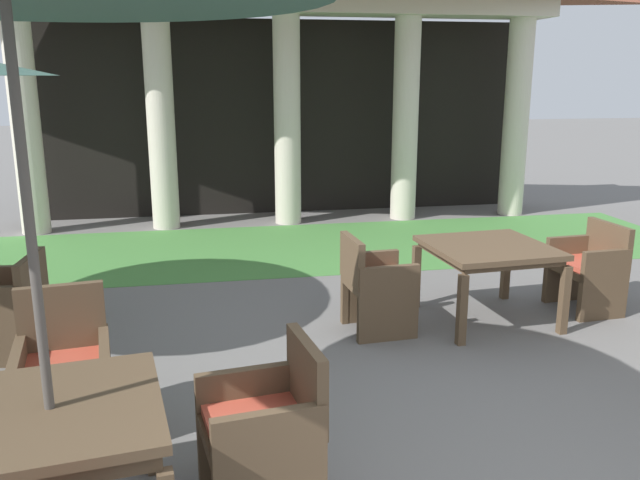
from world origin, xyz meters
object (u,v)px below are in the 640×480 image
patio_chair_near_foreground_north (65,376)px  patio_chair_mid_left_west (375,286)px  patio_table_mid_left (488,254)px  patio_table_near_foreground (52,427)px  patio_chair_far_back_east (10,305)px  patio_chair_near_foreground_east (265,432)px  patio_chair_mid_left_east (589,269)px

patio_chair_near_foreground_north → patio_chair_mid_left_west: (2.32, 1.37, -0.00)m
patio_chair_near_foreground_north → patio_table_mid_left: bearing=-164.9°
patio_table_near_foreground → patio_chair_far_back_east: (-0.82, 2.46, -0.22)m
patio_chair_near_foreground_north → patio_chair_near_foreground_east: (1.13, -0.86, -0.01)m
patio_table_mid_left → patio_chair_far_back_east: (-4.07, 0.01, -0.23)m
patio_chair_near_foreground_north → patio_chair_near_foreground_east: bearing=134.9°
patio_chair_near_foreground_east → patio_chair_mid_left_west: (1.19, 2.23, 0.00)m
patio_chair_near_foreground_east → patio_chair_far_back_east: size_ratio=1.09×
patio_table_near_foreground → patio_chair_near_foreground_north: 1.03m
patio_chair_near_foreground_north → patio_table_near_foreground: bearing=90.0°
patio_chair_near_foreground_north → patio_chair_far_back_east: size_ratio=1.15×
patio_chair_near_foreground_east → patio_chair_near_foreground_north: bearing=44.9°
patio_table_mid_left → patio_chair_near_foreground_north: bearing=-156.8°
patio_chair_near_foreground_east → patio_chair_mid_left_east: 4.10m
patio_chair_mid_left_east → patio_chair_mid_left_west: bearing=90.0°
patio_chair_mid_left_west → patio_table_mid_left: bearing=90.0°
patio_chair_near_foreground_north → patio_chair_mid_left_east: patio_chair_near_foreground_north is taller
patio_chair_near_foreground_east → patio_chair_far_back_east: patio_chair_near_foreground_east is taller
patio_chair_near_foreground_east → patio_table_mid_left: patio_chair_near_foreground_east is taller
patio_table_near_foreground → patio_chair_mid_left_east: 5.02m
patio_table_near_foreground → patio_table_mid_left: bearing=37.0°
patio_table_mid_left → patio_chair_far_back_east: bearing=179.9°
patio_chair_near_foreground_east → patio_table_near_foreground: bearing=90.0°
patio_chair_near_foreground_north → patio_chair_far_back_east: (-0.68, 1.46, -0.02)m
patio_table_mid_left → patio_chair_mid_left_east: size_ratio=1.32×
patio_chair_near_foreground_east → patio_chair_mid_left_west: size_ratio=1.02×
patio_table_near_foreground → patio_table_mid_left: patio_table_near_foreground is taller
patio_chair_near_foreground_north → patio_table_mid_left: 3.70m
patio_chair_near_foreground_north → patio_chair_near_foreground_east: size_ratio=1.06×
patio_chair_mid_left_west → patio_chair_far_back_east: 3.00m
patio_table_near_foreground → patio_chair_mid_left_west: (2.18, 2.37, -0.21)m
patio_chair_far_back_east → patio_chair_mid_left_west: bearing=-86.3°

